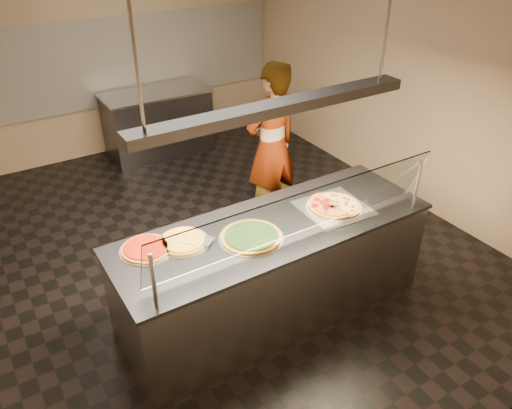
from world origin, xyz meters
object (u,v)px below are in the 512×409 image
perforated_tray (334,207)px  worker (272,147)px  serving_counter (273,270)px  pizza_cheese (183,241)px  heat_lamp_housing (277,108)px  half_pizza_pepperoni (324,208)px  half_pizza_sausage (344,202)px  prep_table (158,122)px  pizza_spatula (194,242)px  pizza_tomato (146,248)px  sneeze_guard (301,214)px  pizza_spinach (251,236)px

perforated_tray → worker: (0.24, 1.35, -0.00)m
serving_counter → pizza_cheese: (-0.74, 0.18, 0.48)m
worker → heat_lamp_housing: (-0.84, -1.30, 1.02)m
half_pizza_pepperoni → pizza_cheese: size_ratio=1.15×
half_pizza_pepperoni → half_pizza_sausage: 0.22m
half_pizza_sausage → perforated_tray: bearing=179.9°
prep_table → worker: 2.50m
half_pizza_sausage → heat_lamp_housing: 1.22m
pizza_spatula → prep_table: size_ratio=0.18×
perforated_tray → pizza_cheese: pizza_cheese is taller
perforated_tray → prep_table: size_ratio=0.39×
serving_counter → pizza_spatula: 0.85m
pizza_tomato → half_pizza_sausage: bearing=-9.3°
serving_counter → heat_lamp_housing: size_ratio=1.19×
heat_lamp_housing → half_pizza_sausage: bearing=-3.6°
sneeze_guard → half_pizza_pepperoni: sneeze_guard is taller
serving_counter → half_pizza_sausage: (0.71, -0.04, 0.49)m
half_pizza_sausage → heat_lamp_housing: bearing=176.4°
perforated_tray → pizza_cheese: 1.35m
half_pizza_sausage → half_pizza_pepperoni: bearing=179.7°
serving_counter → pizza_spatula: size_ratio=10.00×
pizza_spinach → sneeze_guard: bearing=-48.2°
pizza_tomato → prep_table: 3.83m
pizza_spinach → worker: 1.74m
sneeze_guard → perforated_tray: (0.59, 0.30, -0.29)m
perforated_tray → pizza_spatula: pizza_spatula is taller
sneeze_guard → pizza_spatula: sneeze_guard is taller
worker → heat_lamp_housing: 1.85m
serving_counter → pizza_tomato: bearing=166.8°
perforated_tray → serving_counter: bearing=175.7°
serving_counter → prep_table: (0.47, 3.73, 0.00)m
perforated_tray → pizza_spinach: size_ratio=1.12×
pizza_tomato → sneeze_guard: bearing=-29.7°
perforated_tray → pizza_cheese: bearing=170.4°
prep_table → pizza_cheese: bearing=-108.8°
pizza_cheese → half_pizza_pepperoni: bearing=-10.4°
sneeze_guard → pizza_cheese: sneeze_guard is taller
sneeze_guard → heat_lamp_housing: (0.00, 0.34, 0.72)m
half_pizza_sausage → pizza_spinach: bearing=-179.5°
half_pizza_pepperoni → pizza_cheese: bearing=169.6°
prep_table → serving_counter: bearing=-97.1°
perforated_tray → pizza_spatula: size_ratio=2.13×
perforated_tray → half_pizza_sausage: (0.11, -0.00, 0.02)m
pizza_spatula → worker: size_ratio=0.15×
pizza_spatula → worker: bearing=38.3°
half_pizza_pepperoni → prep_table: half_pizza_pepperoni is taller
sneeze_guard → heat_lamp_housing: 0.80m
pizza_cheese → worker: size_ratio=0.22×
perforated_tray → worker: 1.37m
half_pizza_pepperoni → pizza_spatula: size_ratio=1.72×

